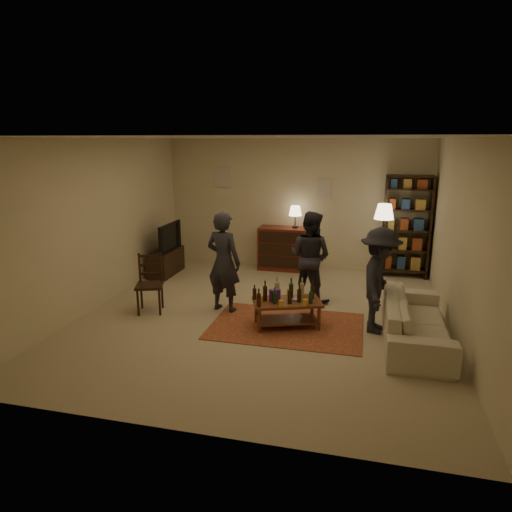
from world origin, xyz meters
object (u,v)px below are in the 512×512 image
(person_right, at_px, (310,257))
(person_by_sofa, at_px, (379,281))
(coffee_table, at_px, (286,303))
(floor_lamp, at_px, (384,217))
(person_left, at_px, (224,262))
(dining_chair, at_px, (150,281))
(dresser, at_px, (283,247))
(bookshelf, at_px, (406,226))
(tv_stand, at_px, (166,256))
(sofa, at_px, (416,321))

(person_right, height_order, person_by_sofa, person_right)
(coffee_table, relative_size, person_right, 0.72)
(floor_lamp, bearing_deg, person_left, -139.40)
(dining_chair, distance_m, dresser, 3.31)
(dining_chair, distance_m, bookshelf, 5.04)
(tv_stand, xyz_separation_m, person_by_sofa, (4.14, -1.95, 0.37))
(tv_stand, relative_size, person_right, 0.69)
(tv_stand, distance_m, bookshelf, 4.84)
(dining_chair, distance_m, floor_lamp, 4.40)
(coffee_table, height_order, tv_stand, tv_stand)
(floor_lamp, xyz_separation_m, person_left, (-2.46, -2.11, -0.47))
(tv_stand, height_order, person_right, person_right)
(person_right, bearing_deg, person_by_sofa, 158.07)
(dining_chair, bearing_deg, floor_lamp, 15.55)
(coffee_table, relative_size, sofa, 0.53)
(sofa, height_order, person_left, person_left)
(person_left, bearing_deg, floor_lamp, -124.45)
(bookshelf, relative_size, person_right, 1.31)
(sofa, xyz_separation_m, person_left, (-2.87, 0.52, 0.50))
(dining_chair, relative_size, person_left, 0.59)
(bookshelf, xyz_separation_m, sofa, (-0.05, -3.18, -0.73))
(person_left, height_order, person_right, person_left)
(person_by_sofa, bearing_deg, dresser, 40.54)
(coffee_table, bearing_deg, dresser, 101.23)
(tv_stand, height_order, person_by_sofa, person_by_sofa)
(coffee_table, height_order, floor_lamp, floor_lamp)
(bookshelf, height_order, person_left, bookshelf)
(person_left, bearing_deg, person_right, -133.36)
(bookshelf, xyz_separation_m, person_left, (-2.92, -2.66, -0.23))
(tv_stand, xyz_separation_m, person_left, (1.78, -1.68, 0.42))
(coffee_table, height_order, bookshelf, bookshelf)
(coffee_table, distance_m, tv_stand, 3.54)
(coffee_table, bearing_deg, dining_chair, 176.60)
(person_left, distance_m, person_by_sofa, 2.39)
(sofa, relative_size, person_right, 1.35)
(dresser, relative_size, person_by_sofa, 0.90)
(dresser, relative_size, person_right, 0.88)
(bookshelf, relative_size, person_by_sofa, 1.33)
(bookshelf, height_order, floor_lamp, bookshelf)
(tv_stand, relative_size, person_left, 0.66)
(person_right, bearing_deg, dresser, -44.74)
(coffee_table, height_order, dining_chair, dining_chair)
(person_right, bearing_deg, floor_lamp, -110.24)
(dresser, xyz_separation_m, person_by_sofa, (1.89, -2.87, 0.28))
(tv_stand, height_order, dresser, dresser)
(dining_chair, bearing_deg, sofa, -21.43)
(coffee_table, bearing_deg, person_left, 158.44)
(bookshelf, xyz_separation_m, person_by_sofa, (-0.55, -2.93, -0.28))
(dresser, bearing_deg, tv_stand, -157.93)
(coffee_table, relative_size, floor_lamp, 0.72)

